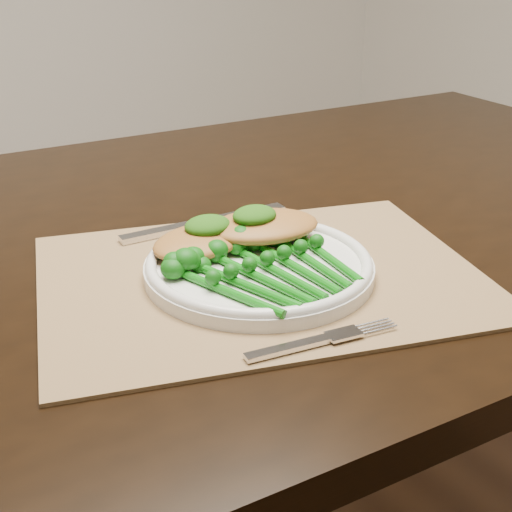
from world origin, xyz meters
TOP-DOWN VIEW (x-y plane):
  - dining_table at (-0.02, 0.00)m, footprint 1.67×1.03m
  - placemat at (-0.10, -0.16)m, footprint 0.55×0.47m
  - dinner_plate at (-0.10, -0.16)m, footprint 0.25×0.25m
  - knife at (-0.10, -0.00)m, footprint 0.23×0.03m
  - fork at (-0.12, -0.30)m, footprint 0.15×0.04m
  - chicken_fillet_left at (-0.13, -0.09)m, footprint 0.13×0.10m
  - chicken_fillet_right at (-0.06, -0.11)m, footprint 0.15×0.12m
  - pesto_dollop_left at (-0.12, -0.09)m, footprint 0.05×0.05m
  - pesto_dollop_right at (-0.07, -0.11)m, footprint 0.05×0.04m
  - broccolini_bundle at (-0.10, -0.20)m, footprint 0.17×0.19m

SIDE VIEW (x-z plane):
  - dining_table at x=-0.02m, z-range 0.00..0.75m
  - placemat at x=-0.10m, z-range 0.75..0.75m
  - fork at x=-0.12m, z-range 0.76..0.76m
  - knife at x=-0.10m, z-range 0.76..0.76m
  - dinner_plate at x=-0.10m, z-range 0.75..0.78m
  - broccolini_bundle at x=-0.10m, z-range 0.75..0.79m
  - chicken_fillet_left at x=-0.13m, z-range 0.77..0.79m
  - chicken_fillet_right at x=-0.06m, z-range 0.77..0.80m
  - pesto_dollop_left at x=-0.12m, z-range 0.78..0.81m
  - pesto_dollop_right at x=-0.07m, z-range 0.79..0.81m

